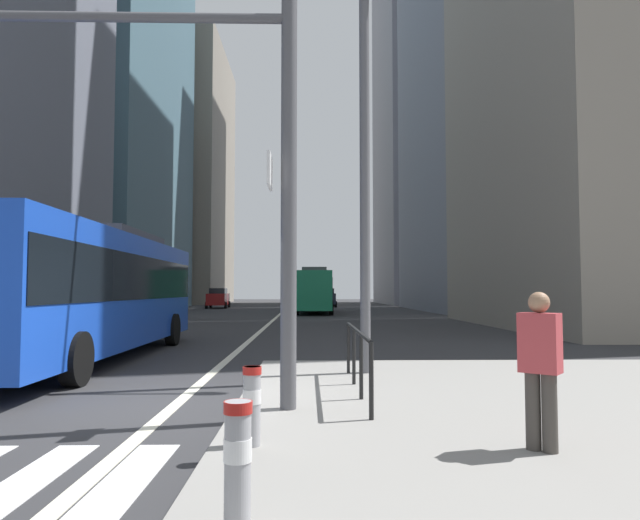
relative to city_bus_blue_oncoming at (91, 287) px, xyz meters
name	(u,v)px	position (x,y,z in m)	size (l,w,h in m)	color
ground_plane	(268,324)	(3.45, 14.67, -1.84)	(160.00, 160.00, 0.00)	#303033
median_island	(557,410)	(8.95, -6.33, -1.76)	(9.00, 10.00, 0.15)	gray
lane_centre_line	(279,315)	(3.45, 24.67, -1.83)	(0.20, 80.00, 0.01)	beige
office_tower_left_mid	(116,39)	(-12.55, 37.40, 23.43)	(10.02, 22.85, 50.53)	slate
office_tower_left_far	(177,177)	(-12.55, 62.32, 15.46)	(13.12, 20.86, 34.60)	gray
office_tower_right_mid	(474,21)	(20.45, 34.59, 24.16)	(10.48, 21.23, 51.99)	slate
office_tower_right_far	(420,88)	(20.45, 58.63, 26.78)	(10.51, 19.97, 57.23)	gray
city_bus_blue_oncoming	(91,287)	(0.00, 0.00, 0.00)	(2.80, 11.93, 3.40)	blue
city_bus_red_receding	(315,289)	(6.01, 28.73, 0.00)	(2.92, 10.89, 3.40)	#198456
car_oncoming_mid	(218,298)	(-3.31, 40.82, -0.85)	(2.16, 4.47, 1.94)	maroon
car_receding_near	(326,298)	(7.39, 43.97, -0.85)	(2.05, 4.29, 1.94)	#232838
car_receding_far	(309,296)	(5.66, 54.13, -0.85)	(2.09, 4.24, 1.94)	gold
traffic_signal_gantry	(131,117)	(3.02, -6.53, 2.29)	(6.47, 0.65, 6.00)	#515156
street_lamp_post	(364,113)	(6.58, -3.24, 3.45)	(5.50, 0.32, 8.00)	#56565B
bollard_front	(238,458)	(4.99, -10.33, -1.21)	(0.20, 0.20, 0.85)	#99999E
bollard_left	(252,401)	(4.88, -8.31, -1.23)	(0.20, 0.20, 0.81)	#99999E
pedestrian_railing	(357,346)	(6.25, -5.22, -0.97)	(0.06, 3.97, 0.98)	black
pedestrian_waiting	(540,363)	(7.79, -8.56, -0.82)	(0.45, 0.43, 1.58)	#423D38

